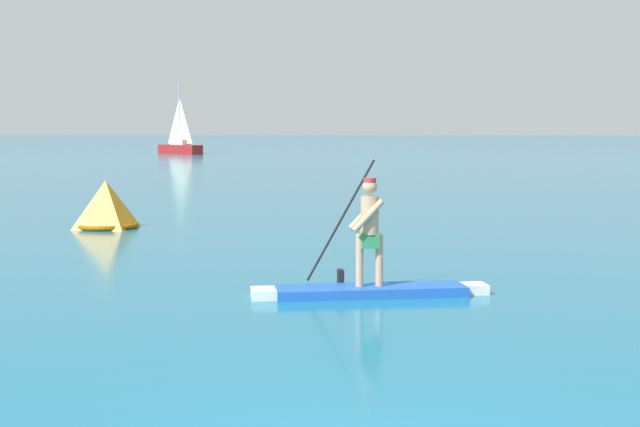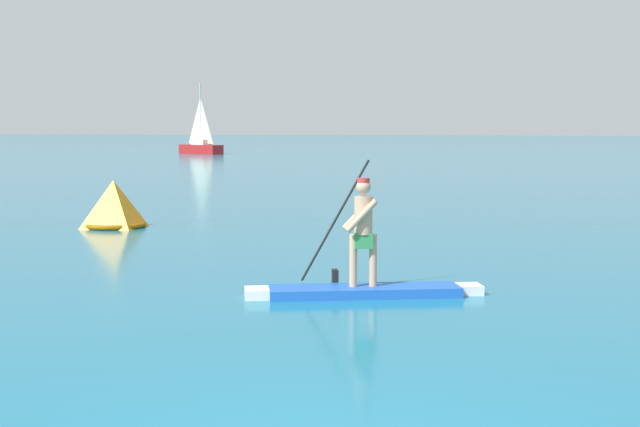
# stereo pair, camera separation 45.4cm
# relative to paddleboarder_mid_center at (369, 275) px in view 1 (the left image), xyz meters

# --- Properties ---
(paddleboarder_mid_center) EXTENTS (3.36, 1.63, 1.95)m
(paddleboarder_mid_center) POSITION_rel_paddleboarder_mid_center_xyz_m (0.00, 0.00, 0.00)
(paddleboarder_mid_center) COLOR blue
(paddleboarder_mid_center) RESTS_ON ground
(race_marker_buoy) EXTENTS (1.78, 1.78, 1.14)m
(race_marker_buoy) POSITION_rel_paddleboarder_mid_center_xyz_m (-7.65, 7.28, 0.21)
(race_marker_buoy) COLOR orange
(race_marker_buoy) RESTS_ON ground
(sailboat_left_horizon) EXTENTS (4.56, 3.24, 6.05)m
(sailboat_left_horizon) POSITION_rel_paddleboarder_mid_center_xyz_m (-27.13, 61.04, 0.50)
(sailboat_left_horizon) COLOR #A51E1E
(sailboat_left_horizon) RESTS_ON ground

